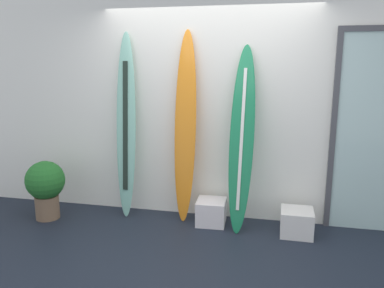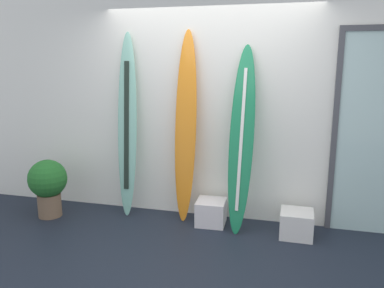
% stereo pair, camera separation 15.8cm
% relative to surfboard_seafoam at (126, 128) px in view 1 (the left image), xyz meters
% --- Properties ---
extents(ground, '(8.00, 8.00, 0.04)m').
position_rel_surfboard_seafoam_xyz_m(ground, '(0.98, -1.03, -1.12)').
color(ground, black).
extents(wall_back, '(7.20, 0.20, 2.80)m').
position_rel_surfboard_seafoam_xyz_m(wall_back, '(0.98, 0.27, 0.30)').
color(wall_back, white).
rests_on(wall_back, ground).
extents(surfboard_seafoam, '(0.25, 0.29, 2.24)m').
position_rel_surfboard_seafoam_xyz_m(surfboard_seafoam, '(0.00, 0.00, 0.00)').
color(surfboard_seafoam, '#81C0AB').
rests_on(surfboard_seafoam, ground).
extents(surfboard_sunset, '(0.27, 0.30, 2.25)m').
position_rel_surfboard_seafoam_xyz_m(surfboard_sunset, '(0.73, 0.02, 0.03)').
color(surfboard_sunset, orange).
rests_on(surfboard_sunset, ground).
extents(surfboard_emerald, '(0.30, 0.51, 2.08)m').
position_rel_surfboard_seafoam_xyz_m(surfboard_emerald, '(1.40, -0.09, -0.08)').
color(surfboard_emerald, '#1B7C4D').
rests_on(surfboard_emerald, ground).
extents(display_block_left, '(0.35, 0.35, 0.29)m').
position_rel_surfboard_seafoam_xyz_m(display_block_left, '(1.07, -0.08, -0.96)').
color(display_block_left, white).
rests_on(display_block_left, ground).
extents(display_block_center, '(0.35, 0.35, 0.29)m').
position_rel_surfboard_seafoam_xyz_m(display_block_center, '(2.04, -0.17, -0.96)').
color(display_block_center, silver).
rests_on(display_block_center, ground).
extents(glass_door, '(1.07, 0.06, 2.25)m').
position_rel_surfboard_seafoam_xyz_m(glass_door, '(2.90, 0.15, 0.06)').
color(glass_door, silver).
rests_on(glass_door, ground).
extents(potted_plant, '(0.47, 0.47, 0.72)m').
position_rel_surfboard_seafoam_xyz_m(potted_plant, '(-0.92, -0.36, -0.68)').
color(potted_plant, brown).
rests_on(potted_plant, ground).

